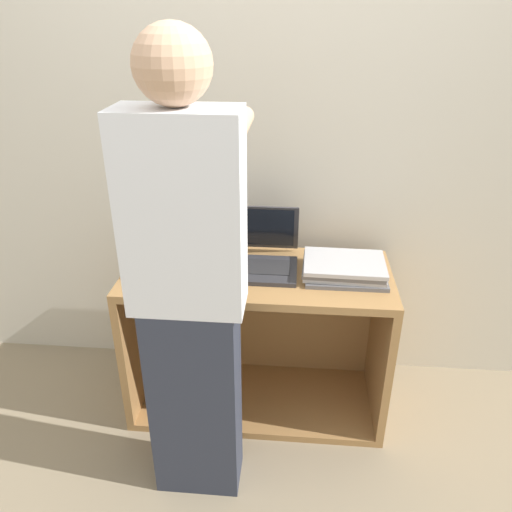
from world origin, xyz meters
name	(u,v)px	position (x,y,z in m)	size (l,w,h in m)	color
ground_plane	(252,439)	(0.00, 0.00, 0.00)	(12.00, 12.00, 0.00)	gray
wall_back	(264,152)	(0.00, 0.64, 1.20)	(8.00, 0.05, 2.40)	beige
cart	(259,332)	(0.00, 0.34, 0.38)	(1.21, 0.53, 0.75)	#A87A47
laptop_open	(259,255)	(0.00, 0.33, 0.81)	(0.35, 0.36, 0.26)	#333338
laptop_stack_left	(173,261)	(-0.39, 0.27, 0.79)	(0.37, 0.29, 0.07)	slate
laptop_stack_right	(344,268)	(0.38, 0.27, 0.79)	(0.37, 0.28, 0.07)	slate
person	(189,294)	(-0.20, -0.21, 0.91)	(0.40, 0.54, 1.79)	#2D3342
inventory_tag	(169,260)	(-0.38, 0.20, 0.83)	(0.06, 0.02, 0.01)	red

